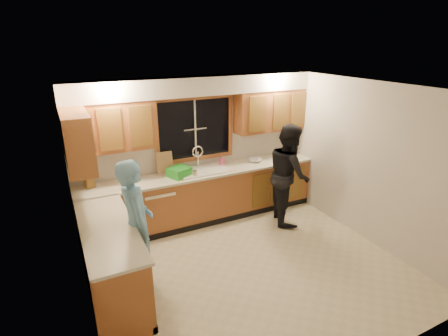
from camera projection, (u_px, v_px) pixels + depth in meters
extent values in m
plane|color=beige|center=(248.00, 267.00, 4.99)|extent=(4.20, 4.20, 0.00)
plane|color=white|center=(253.00, 89.00, 4.12)|extent=(4.20, 4.20, 0.00)
plane|color=beige|center=(195.00, 148.00, 6.15)|extent=(4.20, 0.00, 4.20)
plane|color=beige|center=(78.00, 222.00, 3.68)|extent=(0.00, 3.80, 3.80)
plane|color=beige|center=(367.00, 163.00, 5.43)|extent=(0.00, 3.80, 3.80)
cube|color=#A55E30|center=(203.00, 196.00, 6.18)|extent=(4.20, 0.60, 0.88)
cube|color=#A55E30|center=(111.00, 261.00, 4.38)|extent=(0.60, 1.90, 0.88)
cube|color=beige|center=(203.00, 173.00, 6.01)|extent=(4.20, 0.63, 0.04)
cube|color=beige|center=(108.00, 229.00, 4.22)|extent=(0.63, 1.90, 0.04)
cube|color=#A55E30|center=(110.00, 127.00, 5.22)|extent=(1.35, 0.33, 0.75)
cube|color=#A55E30|center=(270.00, 111.00, 6.41)|extent=(1.35, 0.33, 0.75)
cube|color=#A55E30|center=(77.00, 141.00, 4.49)|extent=(0.33, 0.90, 0.75)
cube|color=white|center=(198.00, 86.00, 5.62)|extent=(4.20, 0.35, 0.30)
cube|color=black|center=(195.00, 129.00, 6.02)|extent=(1.30, 0.01, 1.00)
cube|color=#A55E30|center=(194.00, 98.00, 5.83)|extent=(1.44, 0.03, 0.07)
cube|color=#A55E30|center=(196.00, 158.00, 6.20)|extent=(1.44, 0.03, 0.07)
cube|color=#A55E30|center=(156.00, 134.00, 5.73)|extent=(0.07, 0.03, 1.00)
cube|color=#A55E30|center=(230.00, 125.00, 6.30)|extent=(0.07, 0.03, 1.00)
cube|color=white|center=(203.00, 171.00, 6.01)|extent=(0.86, 0.52, 0.03)
cube|color=white|center=(191.00, 177.00, 5.95)|extent=(0.38, 0.42, 0.18)
cube|color=white|center=(214.00, 174.00, 6.13)|extent=(0.38, 0.42, 0.18)
cylinder|color=silver|center=(198.00, 159.00, 6.13)|extent=(0.04, 0.04, 0.28)
torus|color=silver|center=(198.00, 151.00, 6.08)|extent=(0.21, 0.03, 0.21)
cube|color=white|center=(157.00, 208.00, 5.83)|extent=(0.60, 0.56, 0.82)
cube|color=white|center=(119.00, 288.00, 3.90)|extent=(0.58, 0.75, 0.90)
imported|color=#679FC4|center=(137.00, 225.00, 4.38)|extent=(0.44, 0.65, 1.74)
imported|color=black|center=(289.00, 174.00, 6.02)|extent=(0.92, 1.03, 1.75)
cube|color=brown|center=(89.00, 180.00, 5.31)|extent=(0.16, 0.14, 0.23)
cube|color=tan|center=(165.00, 162.00, 5.89)|extent=(0.28, 0.11, 0.36)
cube|color=#248E27|center=(179.00, 172.00, 5.76)|extent=(0.42, 0.41, 0.15)
imported|color=#DC5484|center=(222.00, 161.00, 6.25)|extent=(0.09, 0.09, 0.19)
imported|color=silver|center=(255.00, 160.00, 6.47)|extent=(0.30, 0.30, 0.06)
cylinder|color=#C3B096|center=(195.00, 174.00, 5.73)|extent=(0.08, 0.08, 0.12)
cylinder|color=#C3B096|center=(191.00, 172.00, 5.80)|extent=(0.07, 0.07, 0.12)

